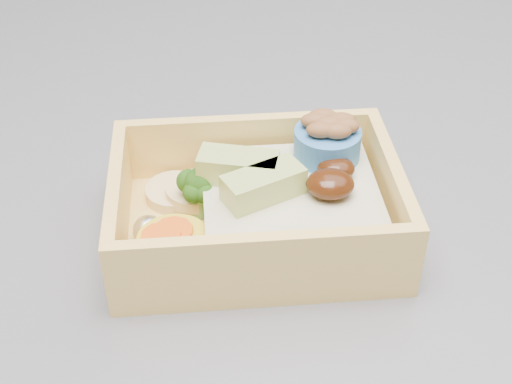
{
  "coord_description": "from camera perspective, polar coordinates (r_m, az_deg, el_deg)",
  "views": [
    {
      "loc": [
        0.01,
        -0.39,
        1.2
      ],
      "look_at": [
        0.0,
        -0.07,
        0.95
      ],
      "focal_mm": 50.0,
      "sensor_mm": 36.0,
      "label": 1
    }
  ],
  "objects": [
    {
      "name": "bento_box",
      "position": [
        0.41,
        0.69,
        -0.96
      ],
      "size": [
        0.18,
        0.14,
        0.06
      ],
      "rotation": [
        0.0,
        0.0,
        0.12
      ],
      "color": "#F5C865",
      "rests_on": "island"
    }
  ]
}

